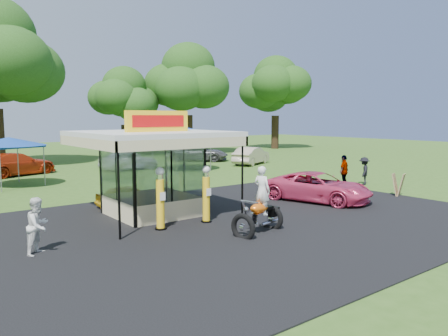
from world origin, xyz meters
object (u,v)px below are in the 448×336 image
at_px(gas_pump_left, 160,200).
at_px(gas_pump_right, 206,196).
at_px(tent_west, 8,142).
at_px(kiosk_car, 129,196).
at_px(a_frame_sign, 398,185).
at_px(spectator_east_a, 364,171).
at_px(motorcycle, 261,206).
at_px(tent_east, 181,130).
at_px(bg_car_e, 251,156).
at_px(spectator_east_b, 344,171).
at_px(spectator_west, 38,226).
at_px(pink_sedan, 318,187).
at_px(bg_car_c, 128,160).
at_px(bg_car_d, 199,153).
at_px(bg_car_b, 16,164).

xyz_separation_m(gas_pump_left, gas_pump_right, (1.89, -0.09, -0.04)).
bearing_deg(tent_west, kiosk_car, -72.32).
xyz_separation_m(a_frame_sign, spectator_east_a, (1.82, 3.25, 0.24)).
distance_m(motorcycle, tent_east, 17.97).
xyz_separation_m(gas_pump_left, bg_car_e, (16.47, 14.11, -0.34)).
bearing_deg(gas_pump_right, motorcycle, -73.64).
bearing_deg(spectator_east_b, spectator_west, -10.06).
bearing_deg(a_frame_sign, tent_west, 113.24).
distance_m(motorcycle, spectator_east_a, 12.60).
distance_m(kiosk_car, pink_sedan, 8.67).
bearing_deg(tent_east, bg_car_c, 136.87).
bearing_deg(bg_car_d, tent_west, 149.10).
relative_size(spectator_west, bg_car_b, 0.31).
bearing_deg(tent_east, pink_sedan, -94.97).
distance_m(gas_pump_right, bg_car_b, 18.82).
relative_size(motorcycle, a_frame_sign, 2.10).
xyz_separation_m(pink_sedan, bg_car_e, (8.07, 14.00, 0.04)).
height_order(bg_car_b, tent_west, tent_west).
bearing_deg(a_frame_sign, kiosk_car, 132.37).
relative_size(spectator_west, spectator_east_b, 0.91).
height_order(kiosk_car, tent_west, tent_west).
bearing_deg(pink_sedan, motorcycle, -173.18).
bearing_deg(bg_car_d, bg_car_b, 132.74).
relative_size(bg_car_e, tent_east, 0.95).
relative_size(gas_pump_right, bg_car_c, 0.50).
bearing_deg(spectator_west, gas_pump_right, -40.12).
bearing_deg(a_frame_sign, bg_car_d, 63.47).
bearing_deg(kiosk_car, tent_east, -42.25).
xyz_separation_m(spectator_east_a, tent_west, (-16.46, 11.76, 1.73)).
xyz_separation_m(a_frame_sign, bg_car_d, (1.97, 20.49, 0.15)).
relative_size(spectator_west, bg_car_c, 0.39).
xyz_separation_m(motorcycle, bg_car_b, (-3.20, 20.90, -0.16)).
xyz_separation_m(pink_sedan, spectator_east_a, (6.03, 1.70, 0.13)).
height_order(spectator_east_b, tent_west, tent_west).
bearing_deg(bg_car_c, bg_car_d, -76.11).
relative_size(kiosk_car, bg_car_b, 0.53).
relative_size(gas_pump_right, kiosk_car, 0.77).
bearing_deg(bg_car_c, bg_car_e, -107.50).
distance_m(spectator_east_a, bg_car_b, 22.54).
bearing_deg(motorcycle, tent_west, 92.68).
xyz_separation_m(spectator_west, bg_car_e, (20.56, 14.31, -0.10)).
distance_m(pink_sedan, bg_car_b, 20.55).
xyz_separation_m(gas_pump_left, pink_sedan, (8.41, 0.11, -0.38)).
bearing_deg(spectator_east_b, motorcycle, 5.52).
bearing_deg(gas_pump_left, gas_pump_right, -2.71).
distance_m(gas_pump_right, spectator_east_a, 12.70).
xyz_separation_m(gas_pump_left, bg_car_b, (-0.65, 18.55, -0.30)).
bearing_deg(spectator_east_a, tent_east, -101.15).
xyz_separation_m(gas_pump_left, a_frame_sign, (12.62, -1.44, -0.49)).
height_order(bg_car_c, tent_east, tent_east).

